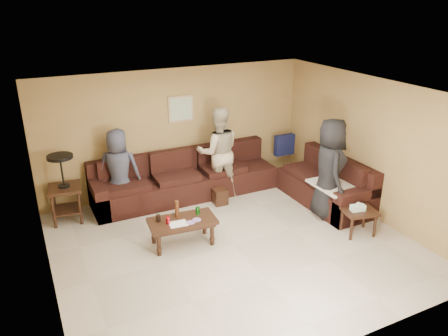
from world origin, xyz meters
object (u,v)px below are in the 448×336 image
coffee_table (182,223)px  person_middle (218,152)px  waste_bin (220,197)px  side_table_right (359,213)px  person_left (119,170)px  sectional_sofa (235,184)px  person_right (329,169)px  end_table_left (64,187)px

coffee_table → person_middle: (1.36, 1.49, 0.52)m
waste_bin → side_table_right: bearing=-51.9°
person_left → sectional_sofa: bearing=-171.7°
coffee_table → person_right: (2.74, -0.20, 0.53)m
sectional_sofa → person_middle: 0.71m
sectional_sofa → end_table_left: (-3.10, 0.53, 0.33)m
sectional_sofa → waste_bin: (-0.36, -0.07, -0.17)m
sectional_sofa → person_right: person_right is taller
sectional_sofa → side_table_right: 2.46m
coffee_table → person_right: bearing=-4.3°
sectional_sofa → waste_bin: 0.41m
side_table_right → person_middle: (-1.43, 2.49, 0.51)m
person_right → end_table_left: bearing=88.8°
sectional_sofa → end_table_left: end_table_left is taller
side_table_right → person_middle: bearing=119.9°
sectional_sofa → person_right: bearing=-47.9°
side_table_right → person_middle: size_ratio=0.34×
sectional_sofa → person_middle: (-0.19, 0.37, 0.58)m
side_table_right → person_right: bearing=93.3°
sectional_sofa → end_table_left: bearing=170.3°
side_table_right → coffee_table: bearing=160.3°
person_left → waste_bin: bearing=-176.8°
waste_bin → person_right: (1.56, -1.26, 0.76)m
sectional_sofa → person_left: size_ratio=2.96×
sectional_sofa → person_left: 2.24m
sectional_sofa → waste_bin: bearing=-168.5°
waste_bin → person_right: bearing=-38.8°
side_table_right → person_left: bearing=141.4°
person_right → person_left: bearing=82.5°
coffee_table → person_left: bearing=108.8°
end_table_left → person_middle: person_middle is taller
side_table_right → person_middle: 2.92m
side_table_right → end_table_left: bearing=148.6°
end_table_left → waste_bin: (2.74, -0.61, -0.50)m
person_left → person_right: person_right is taller
side_table_right → person_right: 0.95m
sectional_sofa → coffee_table: bearing=-143.9°
side_table_right → waste_bin: (-1.61, 2.05, -0.23)m
end_table_left → person_left: person_left is taller
coffee_table → end_table_left: (-1.56, 1.66, 0.27)m
person_middle → person_right: (1.39, -1.70, 0.01)m
person_middle → person_left: bearing=7.7°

